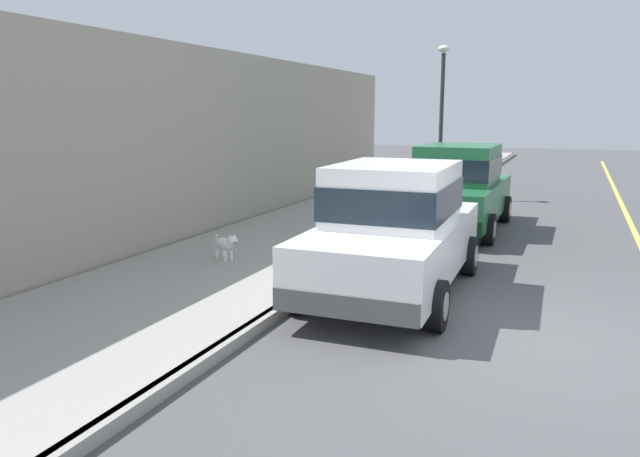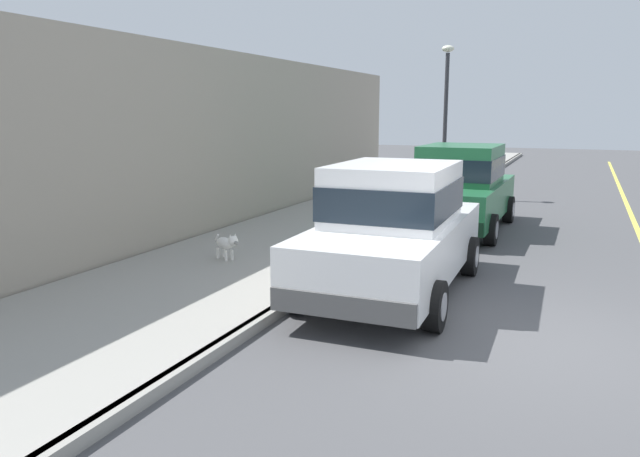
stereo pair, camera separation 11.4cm
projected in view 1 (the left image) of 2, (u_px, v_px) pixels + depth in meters
name	position (u px, v px, depth m)	size (l,w,h in m)	color
ground_plane	(537.00, 342.00, 7.07)	(80.00, 80.00, 0.00)	#4C4C4F
curb	(290.00, 303.00, 8.27)	(0.16, 64.00, 0.14)	gray
sidewalk	(181.00, 289.00, 8.96)	(3.60, 64.00, 0.14)	#99968E
car_white_sedan	(395.00, 228.00, 8.83)	(2.10, 4.64, 1.92)	white
car_green_sedan	(458.00, 187.00, 13.61)	(2.07, 4.61, 1.92)	#23663D
dog_white	(226.00, 244.00, 10.34)	(0.69, 0.42, 0.49)	white
fire_hydrant	(355.00, 224.00, 11.91)	(0.34, 0.24, 0.72)	gold
street_lamp	(442.00, 103.00, 18.10)	(0.36, 0.36, 4.42)	#2D2D33
building_facade	(232.00, 141.00, 13.97)	(0.50, 20.00, 3.95)	#9E9384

